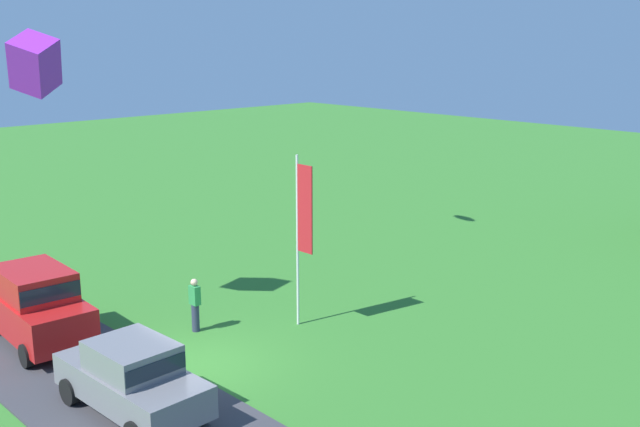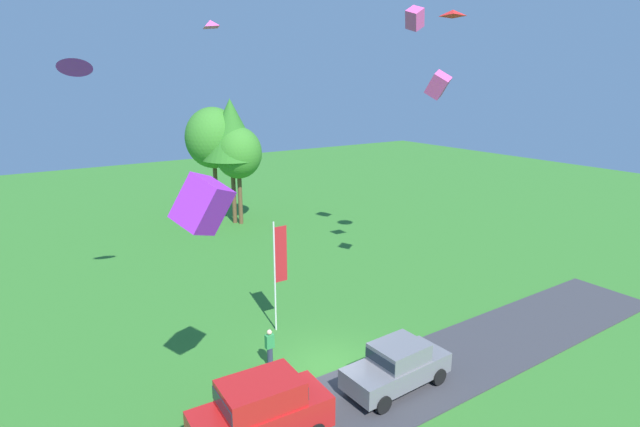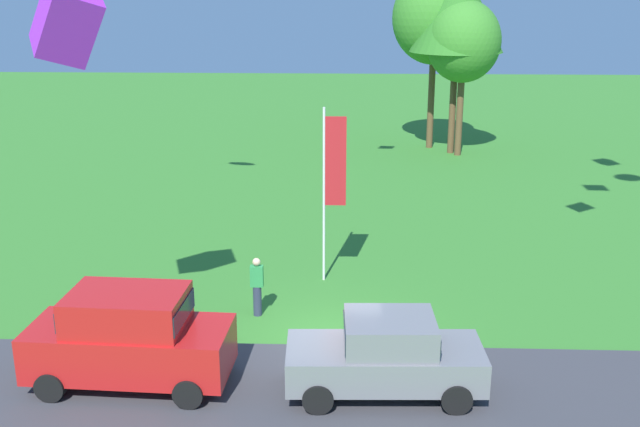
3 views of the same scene
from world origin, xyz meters
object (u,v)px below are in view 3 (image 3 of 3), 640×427
Objects in this scene: tree_left_of_center at (435,18)px; tree_far_right at (464,42)px; car_suv_mid_row at (129,335)px; tree_lone_near at (458,4)px; car_sedan_far_end at (386,353)px; flag_banner at (332,173)px; person_on_lawn at (257,286)px; kite_box_low_drifter at (67,22)px.

tree_far_right is at bearing -54.83° from tree_left_of_center.
tree_lone_near is at bearing 67.40° from car_suv_mid_row.
car_sedan_far_end is 0.82× the size of flag_banner.
car_sedan_far_end is at bearing -78.39° from flag_banner.
person_on_lawn is 8.63m from kite_box_low_drifter.
tree_lone_near is at bearing 71.92° from flag_banner.
tree_lone_near is at bearing -52.70° from tree_left_of_center.
tree_left_of_center reaches higher than flag_banner.
car_sedan_far_end is at bearing -50.45° from person_on_lawn.
flag_banner reaches higher than car_suv_mid_row.
tree_left_of_center reaches higher than person_on_lawn.
kite_box_low_drifter is at bearing -141.39° from person_on_lawn.
tree_lone_near is 1.27× the size of tree_far_right.
tree_left_of_center is at bearing 72.71° from person_on_lawn.
person_on_lawn is 23.05m from tree_far_right.
car_sedan_far_end is (5.85, -0.17, -0.25)m from car_suv_mid_row.
car_suv_mid_row is at bearing -112.60° from tree_lone_near.
kite_box_low_drifter is at bearing -116.88° from tree_far_right.
tree_far_right is (10.87, 24.80, 4.71)m from car_suv_mid_row.
tree_far_right is at bearing 66.34° from car_suv_mid_row.
tree_lone_near reaches higher than car_suv_mid_row.
tree_left_of_center is at bearing 75.80° from flag_banner.
kite_box_low_drifter is (-10.67, -25.61, 1.03)m from tree_left_of_center.
car_suv_mid_row is at bearing -113.66° from tree_far_right.
tree_far_right is at bearing 78.65° from car_sedan_far_end.
kite_box_low_drifter is (-7.01, 1.26, 7.13)m from car_sedan_far_end.
person_on_lawn is 0.18× the size of tree_left_of_center.
flag_banner is at bearing 56.24° from car_suv_mid_row.
flag_banner is 9.20m from kite_box_low_drifter.
flag_banner is (-5.07, -20.04, -3.68)m from tree_left_of_center.
tree_left_of_center is (3.67, 26.87, 6.10)m from car_sedan_far_end.
flag_banner reaches higher than car_sedan_far_end.
car_suv_mid_row is 7.06m from kite_box_low_drifter.
tree_far_right is (8.42, 20.83, 5.13)m from person_on_lawn.
person_on_lawn is at bearing -126.66° from flag_banner.
tree_lone_near is 1.90× the size of flag_banner.
tree_lone_near is at bearing 64.24° from kite_box_low_drifter.
tree_lone_near is (10.55, 25.35, 6.61)m from car_suv_mid_row.
kite_box_low_drifter is at bearing 169.81° from car_sedan_far_end.
person_on_lawn is at bearing -110.76° from tree_lone_near.
car_sedan_far_end is 25.94m from tree_far_right.
tree_lone_near is 20.16m from flag_banner.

